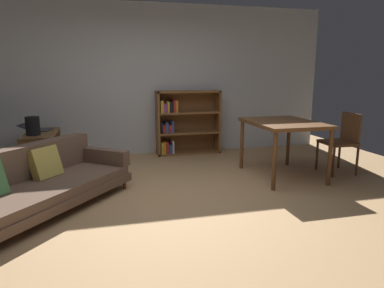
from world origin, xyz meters
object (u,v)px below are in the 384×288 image
at_px(fabric_couch, 36,182).
at_px(open_laptop, 37,129).
at_px(desk_speaker, 33,126).
at_px(media_console, 42,151).
at_px(dining_table, 283,127).
at_px(bookshelf, 183,123).
at_px(dining_chair_near, 342,139).

xyz_separation_m(fabric_couch, open_laptop, (-0.28, 1.91, 0.31)).
bearing_deg(fabric_couch, desk_speaker, 100.00).
distance_m(media_console, open_laptop, 0.39).
height_order(fabric_couch, desk_speaker, desk_speaker).
xyz_separation_m(open_laptop, dining_table, (3.51, -1.43, 0.11)).
distance_m(fabric_couch, desk_speaker, 1.57).
bearing_deg(media_console, fabric_couch, -83.37).
xyz_separation_m(open_laptop, bookshelf, (2.46, 0.39, -0.04)).
bearing_deg(dining_table, desk_speaker, 163.97).
bearing_deg(dining_chair_near, dining_table, 178.35).
bearing_deg(fabric_couch, open_laptop, 98.39).
bearing_deg(bookshelf, fabric_couch, -133.39).
distance_m(fabric_couch, bookshelf, 3.18).
bearing_deg(desk_speaker, dining_table, -16.03).
xyz_separation_m(dining_table, bookshelf, (-1.05, 1.82, -0.14)).
bearing_deg(dining_chair_near, open_laptop, 162.01).
bearing_deg(bookshelf, open_laptop, -170.98).
relative_size(open_laptop, dining_table, 0.42).
xyz_separation_m(media_console, dining_chair_near, (4.40, -1.24, 0.22)).
xyz_separation_m(media_console, dining_table, (3.43, -1.21, 0.43)).
relative_size(fabric_couch, media_console, 2.03).
bearing_deg(bookshelf, desk_speaker, -161.51).
height_order(fabric_couch, dining_chair_near, dining_chair_near).
distance_m(dining_table, dining_chair_near, 1.00).
bearing_deg(desk_speaker, bookshelf, 18.49).
xyz_separation_m(desk_speaker, dining_table, (3.49, -1.00, -0.00)).
bearing_deg(dining_chair_near, bookshelf, 137.67).
bearing_deg(fabric_couch, dining_chair_near, 6.18).
distance_m(media_console, dining_table, 3.66).
bearing_deg(open_laptop, fabric_couch, -81.61).
height_order(fabric_couch, dining_table, dining_table).
height_order(media_console, dining_table, dining_table).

